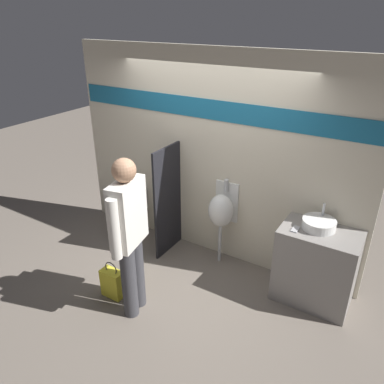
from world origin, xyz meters
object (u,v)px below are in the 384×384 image
Objects in this scene: urinal_near_counter at (222,210)px; person_in_vest at (129,233)px; cell_phone at (295,229)px; toilet at (127,218)px; shopping_bag at (113,283)px; sink_basin at (319,224)px.

person_in_vest reaches higher than urinal_near_counter.
cell_phone is 1.77m from person_in_vest.
toilet is 1.35m from shopping_bag.
urinal_near_counter is at bearing 177.22° from sink_basin.
toilet is 1.75× the size of shopping_bag.
shopping_bag is (-1.75, -1.06, -0.74)m from cell_phone.
person_in_vest reaches higher than toilet.
sink_basin is at bearing -63.26° from person_in_vest.
sink_basin is at bearing 32.12° from shopping_bag.
person_in_vest is at bearing -4.88° from shopping_bag.
toilet is 1.75m from person_in_vest.
person_in_vest is 0.89m from shopping_bag.
shopping_bag is at bearing 73.67° from person_in_vest.
shopping_bag is (-1.95, -1.23, -0.79)m from sink_basin.
urinal_near_counter is at bearing -27.81° from person_in_vest.
sink_basin reaches higher than urinal_near_counter.
urinal_near_counter is 1.56m from toilet.
person_in_vest is (-1.39, -1.09, 0.08)m from cell_phone.
shopping_bag is at bearing -57.08° from toilet.
sink_basin reaches higher than shopping_bag.
toilet is 0.46× the size of person_in_vest.
cell_phone is 0.30× the size of shopping_bag.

